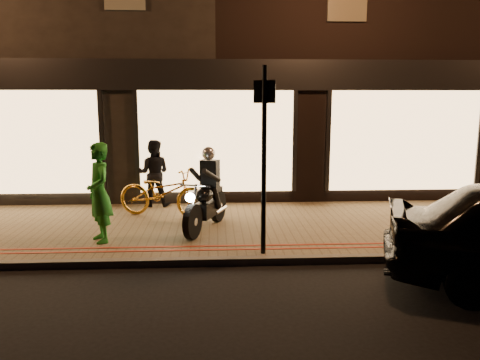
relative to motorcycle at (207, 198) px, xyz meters
name	(u,v)px	position (x,y,z in m)	size (l,w,h in m)	color
ground	(218,266)	(0.20, -1.74, -0.73)	(90.00, 90.00, 0.00)	black
sidewalk	(217,228)	(0.20, 0.26, -0.67)	(50.00, 4.00, 0.12)	#716246
kerb_stone	(218,262)	(0.20, -1.69, -0.67)	(50.00, 0.14, 0.12)	#59544C
red_kerb_lines	(218,248)	(0.20, -1.19, -0.61)	(50.00, 0.26, 0.01)	maroon
building_row	(215,48)	(0.20, 7.25, 3.51)	(48.00, 10.11, 8.50)	black
motorcycle	(207,198)	(0.00, 0.00, 0.00)	(0.89, 1.86, 1.59)	black
sign_post	(264,151)	(0.94, -1.49, 1.06)	(0.33, 0.16, 3.00)	black
bicycle_gold	(163,192)	(-0.95, 1.01, -0.09)	(0.70, 2.00, 1.05)	orange
bicycle_dark	(463,221)	(4.30, -1.41, -0.14)	(0.44, 1.57, 0.94)	black
person_green	(99,193)	(-1.86, -0.69, 0.26)	(0.64, 0.42, 1.75)	#217E22
person_dark	(154,173)	(-1.27, 2.06, 0.16)	(0.75, 0.59, 1.55)	black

